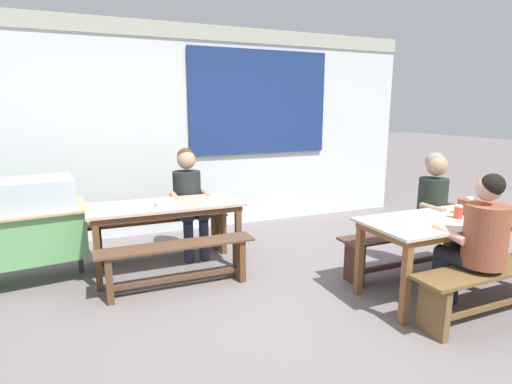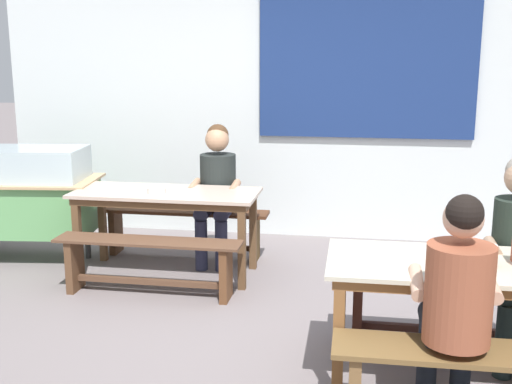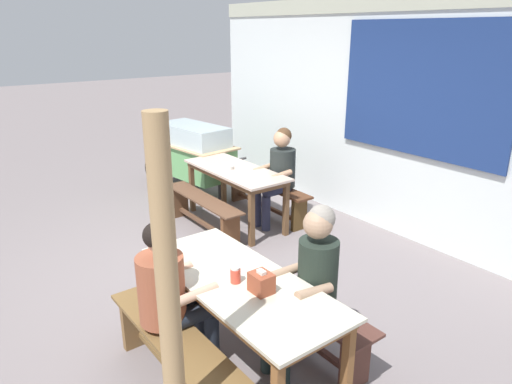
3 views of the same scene
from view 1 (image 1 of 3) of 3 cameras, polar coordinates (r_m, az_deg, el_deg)
ground_plane at (r=3.89m, az=5.40°, el=-14.35°), size 40.00×40.00×0.00m
backdrop_wall at (r=5.83m, az=-5.83°, el=9.39°), size 6.18×0.23×2.80m
dining_table_far at (r=4.32m, az=-12.55°, el=-2.65°), size 1.57×0.65×0.74m
dining_table_near at (r=4.11m, az=25.93°, el=-4.22°), size 1.74×0.72×0.74m
bench_far_back at (r=4.89m, az=-13.40°, el=-5.23°), size 1.60×0.26×0.45m
bench_far_front at (r=3.96m, az=-11.03°, el=-9.49°), size 1.49×0.28×0.45m
bench_near_back at (r=4.54m, az=20.75°, el=-7.15°), size 1.60×0.32×0.45m
bench_near_front at (r=3.93m, az=31.02°, el=-10.90°), size 1.63×0.33×0.45m
food_cart at (r=4.56m, az=-31.97°, el=-3.96°), size 1.81×0.91×1.04m
person_center_facing at (r=4.79m, az=-9.52°, el=-0.32°), size 0.45×0.57×1.26m
person_right_near_table at (r=4.57m, az=24.36°, el=-1.85°), size 0.41×0.58×1.27m
person_near_front at (r=3.68m, az=28.80°, el=-5.73°), size 0.44×0.55×1.23m
tissue_box at (r=4.26m, az=27.89°, el=-1.86°), size 0.15×0.13×0.16m
condiment_jar at (r=4.06m, az=26.72°, el=-2.52°), size 0.07×0.07×0.12m
soup_bowl at (r=4.21m, az=-13.15°, el=-1.61°), size 0.16×0.16×0.05m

